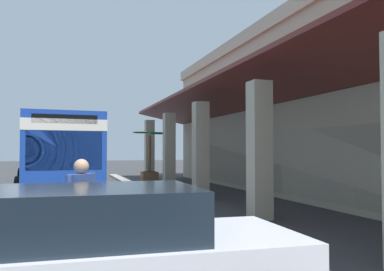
% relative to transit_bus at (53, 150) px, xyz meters
% --- Properties ---
extents(ground, '(120.00, 120.00, 0.00)m').
position_rel_transit_bus_xyz_m(ground, '(4.01, 7.80, -1.85)').
color(ground, '#38383A').
extents(curb_strip, '(30.22, 0.50, 0.12)m').
position_rel_transit_bus_xyz_m(curb_strip, '(3.50, 3.82, -1.79)').
color(curb_strip, '#9E998E').
rests_on(curb_strip, ground).
extents(plaza_building, '(25.49, 13.48, 7.42)m').
position_rel_transit_bus_xyz_m(plaza_building, '(3.50, 13.44, 1.86)').
color(plaza_building, '#B2A88E').
rests_on(plaza_building, ground).
extents(transit_bus, '(11.38, 3.51, 3.34)m').
position_rel_transit_bus_xyz_m(transit_bus, '(0.00, 0.00, 0.00)').
color(transit_bus, '#193D9E').
rests_on(transit_bus, ground).
extents(parked_sedan_white, '(2.52, 4.45, 1.47)m').
position_rel_transit_bus_xyz_m(parked_sedan_white, '(14.09, 0.78, -1.10)').
color(parked_sedan_white, silver).
rests_on(parked_sedan_white, ground).
extents(pedestrian, '(0.57, 0.52, 1.73)m').
position_rel_transit_bus_xyz_m(pedestrian, '(11.99, 0.73, -0.87)').
color(pedestrian, '#726651').
rests_on(pedestrian, ground).
extents(potted_palm, '(2.11, 2.01, 2.97)m').
position_rel_transit_bus_xyz_m(potted_palm, '(-4.06, 5.03, -1.14)').
color(potted_palm, brown).
rests_on(potted_palm, ground).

